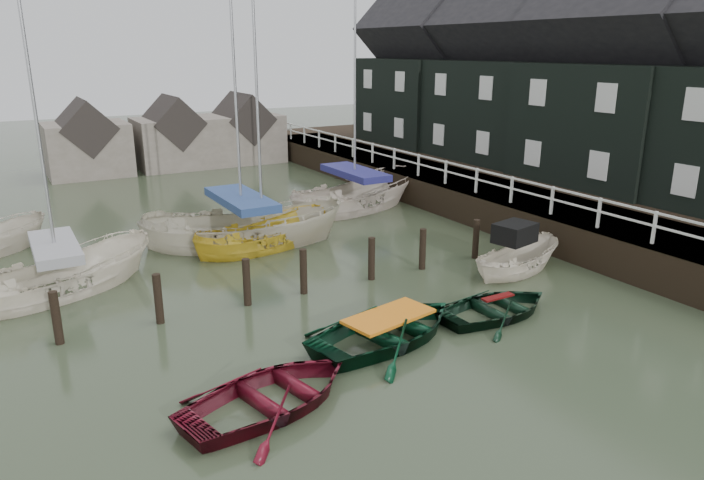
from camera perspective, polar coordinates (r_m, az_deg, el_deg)
ground at (r=17.27m, az=3.60°, el=-7.33°), size 120.00×120.00×0.00m
pier at (r=30.09m, az=8.27°, el=4.59°), size 3.04×32.00×2.70m
land_strip at (r=33.87m, az=15.64°, el=4.30°), size 14.00×38.00×1.50m
quay_houses at (r=32.22m, az=18.18°, el=13.69°), size 6.52×28.14×10.01m
mooring_pilings at (r=18.99m, az=-4.19°, el=-3.39°), size 13.72×0.22×1.80m
far_sheds at (r=40.57m, az=-16.15°, el=8.96°), size 14.00×4.08×4.39m
rowboat_red at (r=13.55m, az=-7.17°, el=-14.79°), size 4.62×3.76×0.84m
rowboat_green at (r=16.16m, az=3.33°, el=-9.12°), size 5.01×4.01×0.93m
rowboat_dkgreen at (r=18.01m, az=13.01°, el=-6.69°), size 3.69×2.68×0.75m
motorboat at (r=21.58m, az=14.69°, el=-2.48°), size 4.20×2.31×2.38m
sailboat_a at (r=21.09m, az=-24.93°, el=-4.14°), size 6.61×4.38×11.96m
sailboat_b at (r=24.15m, az=-9.85°, el=-0.19°), size 8.07×5.14×12.19m
sailboat_c at (r=23.65m, az=-8.05°, el=-0.58°), size 5.90×3.03×10.91m
sailboat_d at (r=29.07m, az=0.25°, el=3.01°), size 7.81×4.47×12.85m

